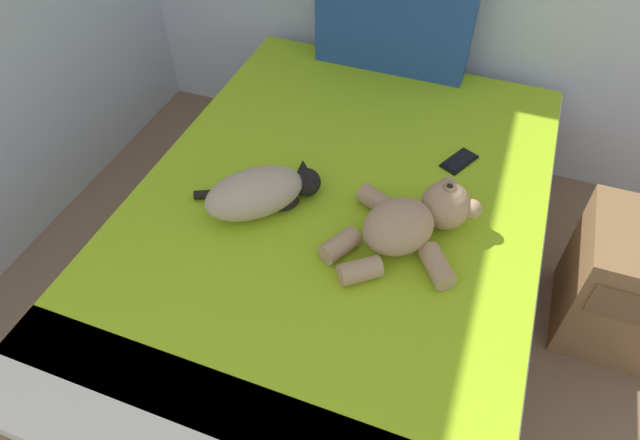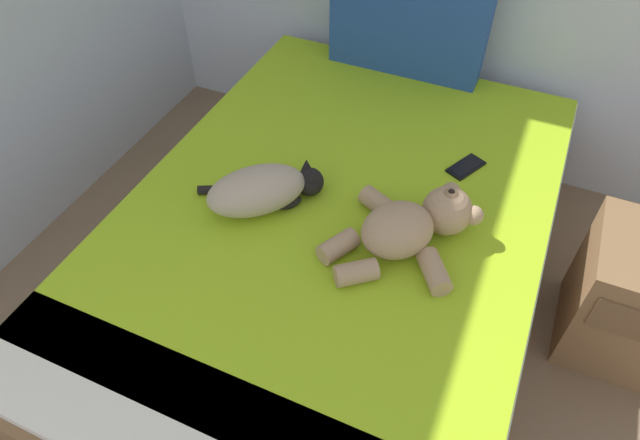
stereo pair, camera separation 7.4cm
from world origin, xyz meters
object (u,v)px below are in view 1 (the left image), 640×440
bed (333,255)px  nightstand (640,287)px  teddy_bear (412,222)px  cell_phone (459,161)px  patterned_cushion (395,9)px  cat (260,192)px

bed → nightstand: (1.10, 0.25, -0.01)m
teddy_bear → nightstand: teddy_bear is taller
bed → cell_phone: size_ratio=12.55×
cell_phone → patterned_cushion: bearing=127.2°
bed → teddy_bear: size_ratio=4.13×
teddy_bear → cat: bearing=-175.4°
patterned_cushion → nightstand: 1.45m
nightstand → bed: bearing=-167.1°
bed → cell_phone: 0.59m
patterned_cushion → cat: size_ratio=1.61×
bed → cat: cat is taller
cat → teddy_bear: (0.51, 0.04, 0.00)m
teddy_bear → nightstand: size_ratio=0.98×
teddy_bear → nightstand: bearing=20.4°
patterned_cushion → nightstand: bearing=-30.7°
patterned_cushion → cat: (-0.17, -1.03, -0.20)m
teddy_bear → cell_phone: bearing=79.2°
bed → nightstand: bearing=12.9°
teddy_bear → cell_phone: teddy_bear is taller
nightstand → patterned_cushion: bearing=149.3°
patterned_cushion → cell_phone: patterned_cushion is taller
patterned_cushion → cell_phone: bearing=-52.8°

